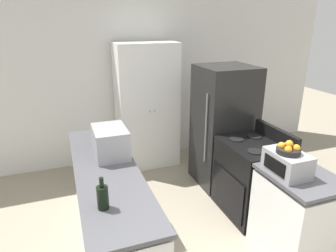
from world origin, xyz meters
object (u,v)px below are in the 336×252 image
(stove, at_px, (251,178))
(wine_bottle, at_px, (103,197))
(refrigerator, at_px, (223,127))
(fruit_bowl, at_px, (289,149))
(microwave, at_px, (111,142))
(toaster_oven, at_px, (287,163))
(pantry_cabinet, at_px, (147,106))

(stove, xyz_separation_m, wine_bottle, (-1.85, -0.66, 0.55))
(refrigerator, xyz_separation_m, fruit_bowl, (-0.21, -1.50, 0.32))
(microwave, xyz_separation_m, fruit_bowl, (1.45, -0.98, 0.11))
(refrigerator, xyz_separation_m, microwave, (-1.66, -0.51, 0.21))
(stove, height_order, toaster_oven, toaster_oven)
(refrigerator, bearing_deg, microwave, -162.79)
(stove, distance_m, refrigerator, 0.88)
(pantry_cabinet, distance_m, fruit_bowl, 2.53)
(toaster_oven, bearing_deg, pantry_cabinet, 105.01)
(stove, height_order, fruit_bowl, fruit_bowl)
(microwave, bearing_deg, stove, -9.65)
(stove, height_order, wine_bottle, wine_bottle)
(pantry_cabinet, height_order, toaster_oven, pantry_cabinet)
(pantry_cabinet, relative_size, refrigerator, 1.15)
(stove, bearing_deg, wine_bottle, -160.33)
(refrigerator, bearing_deg, fruit_bowl, -97.93)
(stove, bearing_deg, fruit_bowl, -103.48)
(wine_bottle, relative_size, toaster_oven, 0.66)
(pantry_cabinet, height_order, refrigerator, pantry_cabinet)
(pantry_cabinet, height_order, stove, pantry_cabinet)
(stove, xyz_separation_m, toaster_oven, (-0.15, -0.69, 0.56))
(pantry_cabinet, bearing_deg, stove, -65.15)
(toaster_oven, bearing_deg, wine_bottle, 178.84)
(stove, xyz_separation_m, refrigerator, (0.04, 0.79, 0.39))
(wine_bottle, relative_size, fruit_bowl, 1.23)
(wine_bottle, height_order, fruit_bowl, fruit_bowl)
(microwave, bearing_deg, wine_bottle, -103.47)
(pantry_cabinet, distance_m, wine_bottle, 2.61)
(microwave, bearing_deg, toaster_oven, -33.42)
(pantry_cabinet, bearing_deg, microwave, -119.33)
(toaster_oven, distance_m, fruit_bowl, 0.15)
(toaster_oven, height_order, fruit_bowl, fruit_bowl)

